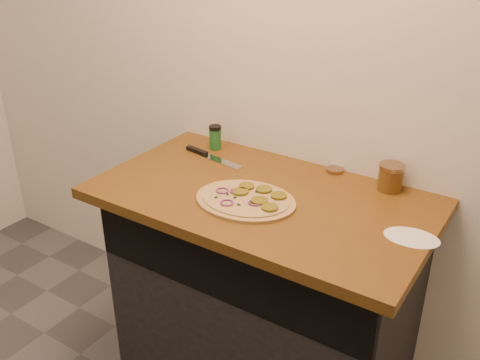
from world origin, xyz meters
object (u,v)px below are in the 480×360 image
Objects in this scene: salsa_jar at (391,177)px; spice_shaker at (215,137)px; chefs_knife at (208,156)px; pizza at (246,199)px.

salsa_jar is 0.96× the size of spice_shaker.
spice_shaker reaches higher than chefs_knife.
chefs_knife is 2.89× the size of spice_shaker.
salsa_jar is (0.38, 0.36, 0.04)m from pizza.
pizza is at bearing -136.75° from salsa_jar.
pizza is 3.89× the size of salsa_jar.
chefs_knife is (-0.34, 0.24, -0.00)m from pizza.
pizza is at bearing -41.80° from spice_shaker.
salsa_jar reaches higher than chefs_knife.
spice_shaker reaches higher than pizza.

